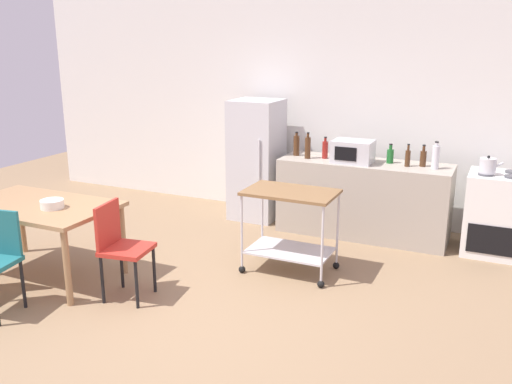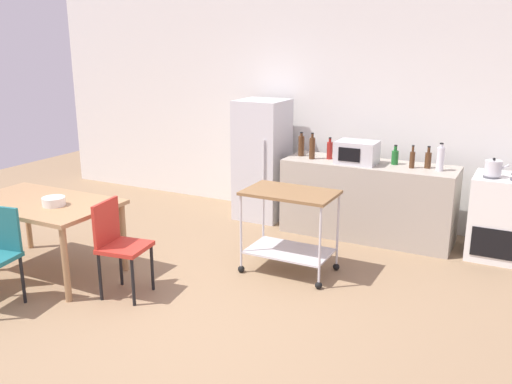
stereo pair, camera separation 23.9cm
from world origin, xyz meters
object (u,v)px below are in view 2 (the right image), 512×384
object	(u,v)px
kitchen_cart	(290,218)
fruit_bowl	(54,201)
dining_table	(41,209)
kettle	(493,168)
bottle_olive_oil	(330,150)
stove_oven	(500,217)
bottle_soy_sauce	(412,159)
bottle_sesame_oil	(395,157)
bottle_vinegar	(301,145)
chair_red	(118,242)
bottle_sparkling_water	(440,159)
microwave	(357,152)
refrigerator	(262,160)
bottle_soda	(428,160)
bottle_wine	(312,148)

from	to	relation	value
kitchen_cart	fruit_bowl	distance (m)	2.30
dining_table	kettle	size ratio (longest dim) A/B	6.26
bottle_olive_oil	fruit_bowl	xyz separation A→B (m)	(-1.86, -2.56, -0.22)
stove_oven	kettle	distance (m)	0.57
kitchen_cart	fruit_bowl	xyz separation A→B (m)	(-1.96, -1.18, 0.22)
bottle_soy_sauce	fruit_bowl	xyz separation A→B (m)	(-2.84, -2.53, -0.21)
bottle_sesame_oil	kitchen_cart	bearing A→B (deg)	-114.82
kitchen_cart	stove_oven	bearing A→B (deg)	37.15
bottle_vinegar	kettle	bearing A→B (deg)	-2.51
chair_red	kettle	bearing A→B (deg)	-57.72
kitchen_cart	bottle_sparkling_water	world-z (taller)	bottle_sparkling_water
fruit_bowl	kettle	distance (m)	4.45
chair_red	fruit_bowl	world-z (taller)	chair_red
kettle	dining_table	bearing A→B (deg)	-148.14
microwave	kettle	distance (m)	1.46
stove_oven	bottle_sesame_oil	distance (m)	1.29
dining_table	bottle_olive_oil	world-z (taller)	bottle_olive_oil
chair_red	bottle_vinegar	distance (m)	2.73
refrigerator	fruit_bowl	bearing A→B (deg)	-108.74
bottle_sesame_oil	bottle_soda	world-z (taller)	bottle_soda
bottle_vinegar	dining_table	bearing A→B (deg)	-124.17
chair_red	bottle_sesame_oil	bearing A→B (deg)	-43.33
chair_red	bottle_soda	world-z (taller)	bottle_soda
bottle_vinegar	bottle_olive_oil	world-z (taller)	bottle_vinegar
bottle_olive_oil	bottle_soda	size ratio (longest dim) A/B	1.05
bottle_wine	refrigerator	bearing A→B (deg)	165.95
stove_oven	bottle_sparkling_water	world-z (taller)	bottle_sparkling_water
bottle_olive_oil	bottle_soda	world-z (taller)	bottle_olive_oil
bottle_vinegar	bottle_sparkling_water	distance (m)	1.66
bottle_sesame_oil	kettle	distance (m)	1.07
kitchen_cart	microwave	xyz separation A→B (m)	(0.26, 1.30, 0.46)
dining_table	bottle_wine	bearing A→B (deg)	51.84
bottle_sesame_oil	bottle_wine	bearing A→B (deg)	-170.56
refrigerator	bottle_vinegar	world-z (taller)	refrigerator
bottle_wine	bottle_sparkling_water	size ratio (longest dim) A/B	1.03
chair_red	kitchen_cart	xyz separation A→B (m)	(1.18, 1.19, 0.05)
bottle_olive_oil	bottle_sparkling_water	xyz separation A→B (m)	(1.28, -0.03, 0.03)
chair_red	bottle_sparkling_water	bearing A→B (deg)	-51.19
dining_table	fruit_bowl	world-z (taller)	fruit_bowl
bottle_wine	kettle	world-z (taller)	bottle_wine
bottle_soy_sauce	microwave	bearing A→B (deg)	-175.06
bottle_sparkling_water	kettle	size ratio (longest dim) A/B	1.29
chair_red	stove_oven	bearing A→B (deg)	-57.76
dining_table	bottle_sesame_oil	size ratio (longest dim) A/B	6.63
dining_table	kettle	bearing A→B (deg)	31.86
bottle_sesame_oil	bottle_olive_oil	bearing A→B (deg)	-175.04
dining_table	fruit_bowl	xyz separation A→B (m)	(0.24, -0.05, 0.12)
dining_table	microwave	distance (m)	3.48
dining_table	bottle_sparkling_water	bearing A→B (deg)	36.41
bottle_soy_sauce	kettle	xyz separation A→B (m)	(0.84, -0.05, -0.00)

